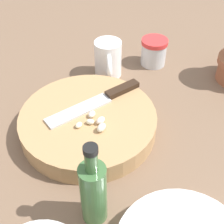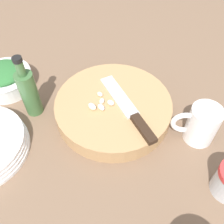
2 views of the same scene
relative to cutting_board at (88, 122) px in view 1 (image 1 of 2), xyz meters
name	(u,v)px [view 1 (image 1 of 2)]	position (x,y,z in m)	size (l,w,h in m)	color
ground_plane	(112,138)	(0.01, 0.06, -0.02)	(5.00, 5.00, 0.00)	brown
cutting_board	(88,122)	(0.00, 0.00, 0.00)	(0.30, 0.30, 0.05)	tan
chef_knife	(101,100)	(-0.05, 0.01, 0.03)	(0.20, 0.17, 0.01)	black
garlic_cloves	(95,122)	(0.02, 0.03, 0.03)	(0.06, 0.07, 0.02)	#EAE4C2
spice_jar	(154,52)	(-0.31, 0.09, 0.02)	(0.07, 0.07, 0.08)	silver
coffee_mug	(108,59)	(-0.22, -0.02, 0.03)	(0.11, 0.07, 0.10)	white
oil_bottle	(93,191)	(0.19, 0.08, 0.05)	(0.04, 0.04, 0.18)	#3D6638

